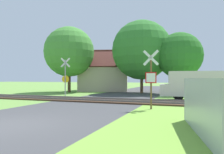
{
  "coord_description": "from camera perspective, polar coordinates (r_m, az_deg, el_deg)",
  "views": [
    {
      "loc": [
        6.26,
        -6.06,
        1.7
      ],
      "look_at": [
        0.5,
        9.86,
        1.8
      ],
      "focal_mm": 35.0,
      "sensor_mm": 36.0,
      "label": 1
    }
  ],
  "objects": [
    {
      "name": "ground_plane",
      "position": [
        8.88,
        -26.06,
        -11.33
      ],
      "size": [
        160.0,
        160.0,
        0.0
      ],
      "primitive_type": "plane",
      "color": "#6B9942"
    },
    {
      "name": "road_asphalt",
      "position": [
        10.35,
        -17.96,
        -9.75
      ],
      "size": [
        6.8,
        80.0,
        0.01
      ],
      "primitive_type": "cube",
      "color": "#424244",
      "rests_on": "ground"
    },
    {
      "name": "rail_track",
      "position": [
        16.27,
        -2.87,
        -6.13
      ],
      "size": [
        60.0,
        2.6,
        0.22
      ],
      "color": "#422D1E",
      "rests_on": "ground"
    },
    {
      "name": "stop_sign_near",
      "position": [
        12.14,
        10.15,
        0.07
      ],
      "size": [
        0.88,
        0.15,
        3.26
      ],
      "rotation": [
        0.0,
        0.0,
        3.17
      ],
      "color": "brown",
      "rests_on": "ground"
    },
    {
      "name": "crossing_sign_far",
      "position": [
        19.97,
        -12.11,
        0.36
      ],
      "size": [
        0.85,
        0.26,
        3.55
      ],
      "rotation": [
        0.0,
        0.0,
        0.26
      ],
      "color": "#9E9EA5",
      "rests_on": "ground"
    },
    {
      "name": "house",
      "position": [
        29.84,
        -1.99,
        -0.1
      ],
      "size": [
        7.87,
        7.39,
        5.62
      ],
      "rotation": [
        0.0,
        0.0,
        0.27
      ],
      "color": "#C6B293",
      "rests_on": "ground"
    },
    {
      "name": "tree_left",
      "position": [
        27.56,
        -11.11,
        6.47
      ],
      "size": [
        6.15,
        6.15,
        8.05
      ],
      "color": "#513823",
      "rests_on": "ground"
    },
    {
      "name": "tree_right",
      "position": [
        24.14,
        17.18,
        5.4
      ],
      "size": [
        4.83,
        4.83,
        6.54
      ],
      "color": "#513823",
      "rests_on": "ground"
    },
    {
      "name": "tree_center",
      "position": [
        25.51,
        7.75,
        6.98
      ],
      "size": [
        6.84,
        6.84,
        8.37
      ],
      "color": "#513823",
      "rests_on": "ground"
    },
    {
      "name": "mail_truck",
      "position": [
        17.98,
        20.75,
        -1.79
      ],
      "size": [
        5.1,
        2.47,
        2.24
      ],
      "rotation": [
        0.0,
        0.0,
        1.7
      ],
      "color": "silver",
      "rests_on": "ground"
    },
    {
      "name": "fence_panel",
      "position": [
        7.09,
        21.45,
        -7.19
      ],
      "size": [
        0.88,
        4.66,
        1.7
      ],
      "rotation": [
        0.0,
        0.0,
        1.75
      ],
      "color": "#9E9EA5",
      "rests_on": "ground"
    }
  ]
}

